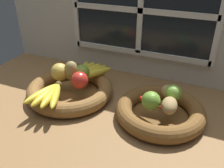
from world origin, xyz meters
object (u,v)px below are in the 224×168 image
Objects in this scene: potato_small at (169,105)px; apple_green_back at (82,72)px; pear_brown at (71,71)px; potato_back at (170,93)px; banana_bunch_back at (90,71)px; fruit_bowl_left at (70,90)px; apple_golden_left at (60,72)px; fruit_bowl_right at (160,111)px; lime_far at (173,93)px; apple_red_right at (80,80)px; banana_bunch_front at (49,94)px; lime_near at (151,101)px; chili_pepper at (157,106)px.

apple_green_back is at bearing 166.87° from potato_small.
potato_back is (40.42, 1.69, -1.73)cm from pear_brown.
potato_back is at bearing -9.62° from banana_bunch_back.
apple_golden_left reaches higher than fruit_bowl_left.
fruit_bowl_right is 8.12cm from lime_far.
potato_back reaches higher than potato_small.
apple_red_right is at bearing -81.45° from banana_bunch_back.
apple_golden_left is at bearing -175.91° from potato_back.
banana_bunch_front is 1.06× the size of banana_bunch_back.
pear_brown reaches higher than apple_golden_left.
apple_golden_left is at bearing -161.79° from pear_brown.
lime_far is (5.97, 8.26, -0.16)cm from lime_near.
apple_green_back reaches higher than banana_bunch_front.
potato_back is at bearing 4.09° from apple_golden_left.
banana_bunch_front is 44.45cm from potato_back.
pear_brown is at bearing -119.13° from banana_bunch_back.
banana_bunch_back is 35.84cm from chili_pepper.
fruit_bowl_right is 4.37× the size of apple_golden_left.
apple_golden_left is at bearing 172.08° from lime_near.
potato_small is 0.58× the size of chili_pepper.
fruit_bowl_right is 2.25× the size of chili_pepper.
lime_near is at bearing -173.33° from potato_small.
chili_pepper is (-0.77, -2.77, 3.96)cm from fruit_bowl_right.
fruit_bowl_right is 5.20× the size of lime_far.
potato_back reaches higher than chili_pepper.
chili_pepper is at bearing -111.26° from potato_back.
banana_bunch_back is 36.60cm from potato_back.
lime_near is at bearing -125.84° from lime_far.
fruit_bowl_right is 1.89× the size of banana_bunch_back.
fruit_bowl_left is at bearing 173.27° from lime_near.
apple_golden_left is (-8.12, -4.05, 0.44)cm from apple_green_back.
potato_back is 10.10cm from lime_near.
apple_red_right is at bearing 57.81° from banana_bunch_front.
chili_pepper is at bearing -13.67° from apple_green_back.
banana_bunch_back is at bearing 154.41° from lime_near.
chili_pepper is at bearing 13.76° from banana_bunch_front.
apple_golden_left is 42.50cm from chili_pepper.
banana_bunch_front is (-6.87, -10.92, -1.93)cm from apple_red_right.
apple_golden_left reaches higher than apple_red_right.
banana_bunch_back is at bearing 60.87° from pear_brown.
banana_bunch_back is (3.83, 10.80, 4.69)cm from fruit_bowl_left.
banana_bunch_front reaches higher than fruit_bowl_right.
apple_golden_left is (-10.83, 2.68, 0.27)cm from apple_red_right.
fruit_bowl_left is 5.72× the size of lime_far.
apple_golden_left is 0.89× the size of potato_small.
chili_pepper is at bearing 34.42° from lime_near.
lime_far is (37.15, -6.67, 1.53)cm from banana_bunch_back.
fruit_bowl_left is 8.03cm from pear_brown.
fruit_bowl_left is at bearing -109.52° from banana_bunch_back.
banana_bunch_front reaches higher than fruit_bowl_left.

